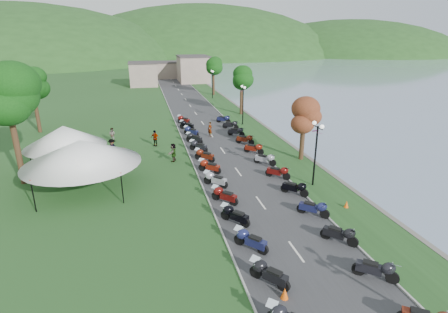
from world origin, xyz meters
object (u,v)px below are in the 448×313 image
vendor_tent_main (83,166)px  pedestrian_a (113,162)px  pedestrian_c (113,156)px  pedestrian_b (113,141)px

vendor_tent_main → pedestrian_a: size_ratio=3.60×
pedestrian_c → pedestrian_b: bearing=131.6°
pedestrian_a → pedestrian_b: bearing=55.6°
pedestrian_a → pedestrian_b: (-0.40, 6.90, 0.00)m
pedestrian_a → pedestrian_b: 6.92m
vendor_tent_main → pedestrian_b: (1.10, 12.94, -2.00)m
vendor_tent_main → pedestrian_c: 8.09m
vendor_tent_main → pedestrian_c: (1.45, 7.70, -2.00)m
pedestrian_b → pedestrian_c: (0.35, -5.24, 0.00)m
vendor_tent_main → pedestrian_c: size_ratio=3.26×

